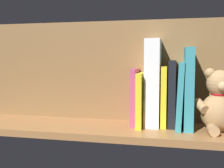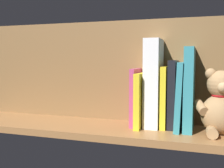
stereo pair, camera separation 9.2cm
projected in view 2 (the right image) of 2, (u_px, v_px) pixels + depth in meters
ground_plane at (112, 129)px, 93.04cm from camera, size 114.28×24.97×2.20cm
shelf_back_panel at (121, 71)px, 101.12cm from camera, size 114.28×1.50×35.75cm
teddy_bear at (221, 106)px, 81.49cm from camera, size 15.68×12.78×19.35cm
book_3 at (189, 89)px, 86.40cm from camera, size 2.81×13.39×25.66cm
book_4 at (180, 96)px, 87.17cm from camera, size 2.55×13.96×21.11cm
book_5 at (173, 94)px, 89.63cm from camera, size 2.33×10.36×21.69cm
book_6 at (165, 97)px, 90.46cm from camera, size 1.80×10.44×19.71cm
dictionary_thick_white at (153, 83)px, 90.90cm from camera, size 4.84×11.04×28.51cm
book_7 at (141, 100)px, 91.37cm from camera, size 1.88×13.74×17.55cm
book_8 at (136, 97)px, 93.21cm from camera, size 1.56×11.15×18.92cm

